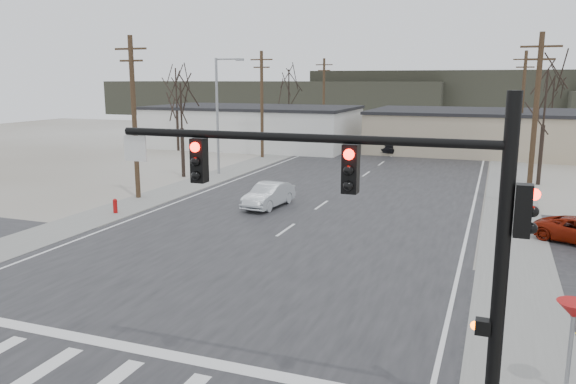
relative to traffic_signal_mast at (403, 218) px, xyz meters
name	(u,v)px	position (x,y,z in m)	size (l,w,h in m)	color
ground	(209,285)	(-7.89, 6.20, -4.67)	(140.00, 140.00, 0.00)	silver
main_road	(326,202)	(-7.89, 21.20, -4.65)	(18.00, 110.00, 0.05)	black
cross_road	(209,284)	(-7.89, 6.20, -4.65)	(90.00, 10.00, 0.04)	black
sidewalk_left	(211,178)	(-18.49, 26.20, -4.64)	(3.00, 90.00, 0.06)	gray
sidewalk_right	(511,199)	(2.71, 26.20, -4.64)	(3.00, 90.00, 0.06)	gray
traffic_signal_mast	(403,218)	(0.00, 0.00, 0.00)	(8.95, 0.43, 7.20)	black
fire_hydrant	(115,206)	(-18.09, 14.20, -4.22)	(0.24, 0.24, 0.87)	#A50C0C
yield_sign	(574,314)	(3.61, 2.70, -2.61)	(0.80, 0.80, 2.35)	gray
building_left_far	(253,126)	(-23.89, 46.20, -2.42)	(22.30, 12.30, 4.50)	silver
building_right_far	(503,132)	(2.11, 50.20, -2.52)	(26.30, 14.30, 4.30)	tan
upole_left_b	(134,115)	(-19.39, 18.20, 0.55)	(2.20, 0.30, 10.00)	#42311E
upole_left_c	(262,103)	(-19.39, 38.20, 0.55)	(2.20, 0.30, 10.00)	#42311E
upole_left_d	(324,97)	(-19.39, 58.20, 0.55)	(2.20, 0.30, 10.00)	#42311E
upole_right_a	(535,118)	(3.61, 24.20, 0.55)	(2.20, 0.30, 10.00)	#42311E
upole_right_b	(522,103)	(3.61, 46.20, 0.55)	(2.20, 0.30, 10.00)	#42311E
streetlight_main	(219,110)	(-18.69, 28.20, 0.41)	(2.40, 0.25, 9.00)	gray
tree_left_near	(181,109)	(-20.89, 26.20, 0.55)	(3.30, 3.30, 7.35)	#2D211B
tree_right_mid	(545,101)	(4.61, 32.20, 1.26)	(3.74, 3.74, 8.33)	#2D211B
tree_left_far	(289,89)	(-21.89, 52.20, 1.61)	(3.96, 3.96, 8.82)	#2D211B
tree_right_far	(553,96)	(7.11, 58.20, 0.91)	(3.52, 3.52, 7.84)	#2D211B
tree_left_mid	(176,90)	(-29.89, 40.20, 1.61)	(3.96, 3.96, 8.82)	#2D211B
hill_left	(271,98)	(-42.89, 98.20, -1.17)	(70.00, 18.00, 7.00)	#333026
hill_center	(532,95)	(7.11, 102.20, -0.17)	(80.00, 18.00, 9.00)	#333026
sedan_crossing	(269,195)	(-10.66, 18.70, -3.93)	(1.48, 4.26, 1.40)	#B5BBC1
car_far_a	(396,146)	(-7.91, 45.66, -3.85)	(2.18, 5.36, 1.56)	black
car_far_b	(398,129)	(-11.30, 67.31, -3.97)	(1.55, 3.86, 1.32)	black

